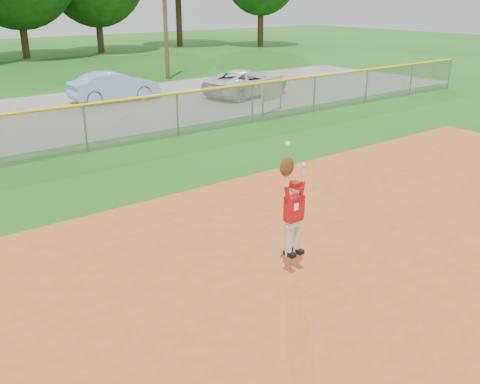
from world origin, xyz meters
The scene contains 8 objects.
ground centered at (0.00, 0.00, 0.00)m, with size 120.00×120.00×0.00m, color #1B5A14.
clay_infield centered at (0.00, -3.00, 0.02)m, with size 24.00×16.00×0.04m, color #AF4F1F.
parking_strip centered at (0.00, 16.00, 0.01)m, with size 44.00×10.00×0.03m, color slate.
car_blue centered at (4.46, 17.38, 0.70)m, with size 1.42×4.06×1.34m, color #87A4C9.
car_white_b centered at (10.12, 14.66, 0.66)m, with size 2.10×4.55×1.27m, color silver.
sponsor_sign centered at (8.43, 10.88, 1.00)m, with size 1.62×0.63×1.52m.
outfield_fence centered at (0.00, 10.00, 0.88)m, with size 40.06×0.10×1.55m.
ballplayer centered at (-0.28, 0.34, 1.28)m, with size 0.60×0.26×2.07m.
Camera 1 is at (-6.14, -5.75, 4.65)m, focal length 40.00 mm.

